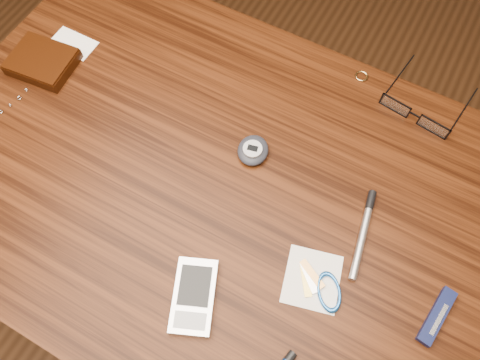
{
  "coord_description": "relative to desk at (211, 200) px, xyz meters",
  "views": [
    {
      "loc": [
        0.21,
        -0.28,
        1.46
      ],
      "look_at": [
        0.05,
        0.02,
        0.76
      ],
      "focal_mm": 35.0,
      "sensor_mm": 36.0,
      "label": 1
    }
  ],
  "objects": [
    {
      "name": "ground",
      "position": [
        0.0,
        0.0,
        -0.65
      ],
      "size": [
        3.8,
        3.8,
        0.0
      ],
      "primitive_type": "plane",
      "color": "#472814",
      "rests_on": "ground"
    },
    {
      "name": "pocket_knife",
      "position": [
        0.41,
        -0.04,
        0.11
      ],
      "size": [
        0.03,
        0.09,
        0.01
      ],
      "color": "#0C1033",
      "rests_on": "desk"
    },
    {
      "name": "notepad_keys",
      "position": [
        0.24,
        -0.08,
        0.11
      ],
      "size": [
        0.12,
        0.11,
        0.01
      ],
      "color": "white",
      "rests_on": "desk"
    },
    {
      "name": "pedometer",
      "position": [
        0.05,
        0.08,
        0.11
      ],
      "size": [
        0.06,
        0.07,
        0.02
      ],
      "color": "#20222A",
      "rests_on": "desk"
    },
    {
      "name": "wallet_and_card",
      "position": [
        -0.39,
        0.05,
        0.11
      ],
      "size": [
        0.12,
        0.15,
        0.02
      ],
      "color": "black",
      "rests_on": "desk"
    },
    {
      "name": "silver_pen",
      "position": [
        0.27,
        0.04,
        0.11
      ],
      "size": [
        0.04,
        0.15,
        0.01
      ],
      "color": "#ADADB1",
      "rests_on": "desk"
    },
    {
      "name": "pda_phone",
      "position": [
        0.09,
        -0.18,
        0.11
      ],
      "size": [
        0.1,
        0.13,
        0.02
      ],
      "color": "silver",
      "rests_on": "desk"
    },
    {
      "name": "desk",
      "position": [
        0.0,
        0.0,
        0.0
      ],
      "size": [
        1.0,
        0.7,
        0.75
      ],
      "color": "#341608",
      "rests_on": "ground"
    },
    {
      "name": "gold_ring",
      "position": [
        0.15,
        0.32,
        0.1
      ],
      "size": [
        0.03,
        0.03,
        0.0
      ],
      "primitive_type": "torus",
      "rotation": [
        0.0,
        0.0,
        -0.15
      ],
      "color": "tan",
      "rests_on": "desk"
    },
    {
      "name": "eyeglasses",
      "position": [
        0.26,
        0.28,
        0.12
      ],
      "size": [
        0.15,
        0.15,
        0.03
      ],
      "color": "black",
      "rests_on": "desk"
    }
  ]
}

